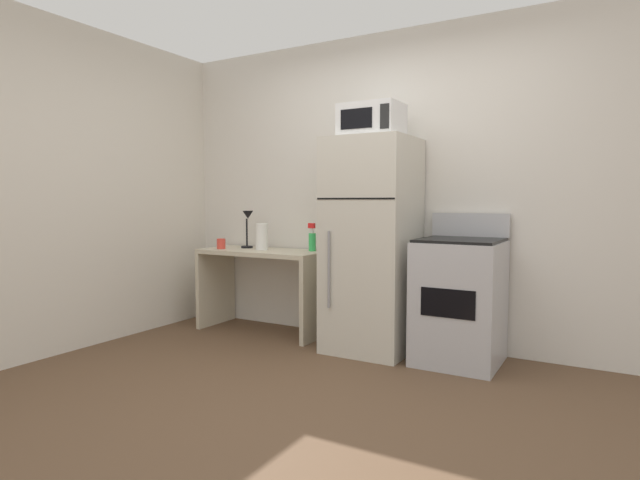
{
  "coord_description": "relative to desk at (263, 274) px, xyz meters",
  "views": [
    {
      "loc": [
        1.58,
        -2.44,
        1.19
      ],
      "look_at": [
        -0.45,
        1.1,
        0.89
      ],
      "focal_mm": 29.03,
      "sensor_mm": 36.0,
      "label": 1
    }
  ],
  "objects": [
    {
      "name": "ground_plane",
      "position": [
        1.2,
        -1.37,
        -0.52
      ],
      "size": [
        12.0,
        12.0,
        0.0
      ],
      "primitive_type": "plane",
      "color": "brown"
    },
    {
      "name": "wall_back_white",
      "position": [
        1.2,
        0.33,
        0.78
      ],
      "size": [
        5.0,
        0.1,
        2.6
      ],
      "primitive_type": "cube",
      "color": "silver",
      "rests_on": "ground"
    },
    {
      "name": "wall_left_brick",
      "position": [
        -1.0,
        -1.37,
        0.78
      ],
      "size": [
        0.1,
        4.0,
        2.6
      ],
      "primitive_type": "cube",
      "color": "silver",
      "rests_on": "ground"
    },
    {
      "name": "desk",
      "position": [
        0.0,
        0.0,
        0.0
      ],
      "size": [
        1.18,
        0.52,
        0.75
      ],
      "color": "beige",
      "rests_on": "ground"
    },
    {
      "name": "desk_lamp",
      "position": [
        -0.23,
        0.07,
        0.47
      ],
      "size": [
        0.14,
        0.12,
        0.35
      ],
      "color": "black",
      "rests_on": "desk"
    },
    {
      "name": "spray_bottle",
      "position": [
        0.45,
        0.12,
        0.32
      ],
      "size": [
        0.06,
        0.06,
        0.25
      ],
      "color": "green",
      "rests_on": "desk"
    },
    {
      "name": "paper_towel_roll",
      "position": [
        -0.01,
        -0.01,
        0.35
      ],
      "size": [
        0.11,
        0.11,
        0.24
      ],
      "primitive_type": "cylinder",
      "color": "white",
      "rests_on": "desk"
    },
    {
      "name": "coffee_mug",
      "position": [
        -0.4,
        -0.11,
        0.27
      ],
      "size": [
        0.08,
        0.08,
        0.09
      ],
      "primitive_type": "cylinder",
      "color": "#D83F33",
      "rests_on": "desk"
    },
    {
      "name": "refrigerator",
      "position": [
        1.1,
        -0.06,
        0.32
      ],
      "size": [
        0.65,
        0.66,
        1.68
      ],
      "color": "beige",
      "rests_on": "ground"
    },
    {
      "name": "microwave",
      "position": [
        1.1,
        -0.08,
        1.29
      ],
      "size": [
        0.46,
        0.35,
        0.26
      ],
      "color": "silver",
      "rests_on": "refrigerator"
    },
    {
      "name": "oven_range",
      "position": [
        1.8,
        -0.04,
        -0.06
      ],
      "size": [
        0.59,
        0.61,
        1.1
      ],
      "color": "#B7B7BC",
      "rests_on": "ground"
    }
  ]
}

